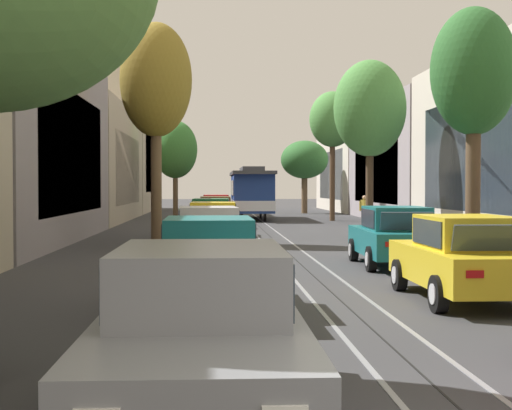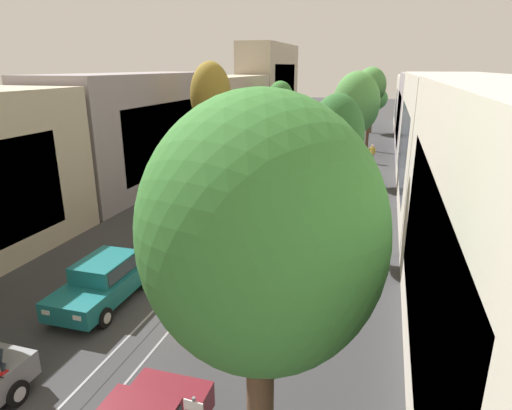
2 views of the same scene
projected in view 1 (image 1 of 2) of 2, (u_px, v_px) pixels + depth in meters
name	position (u px, v px, depth m)	size (l,w,h in m)	color
ground_plane	(269.00, 235.00, 32.19)	(173.26, 173.26, 0.00)	#38383A
trolley_track_rails	(261.00, 228.00, 37.11)	(1.14, 77.31, 0.01)	gray
building_facade_left	(64.00, 146.00, 38.07)	(5.49, 69.01, 10.85)	#BCAD93
building_facade_right	(469.00, 154.00, 36.16)	(5.78, 69.01, 7.56)	beige
parked_car_grey_near_left	(200.00, 336.00, 6.62)	(2.01, 4.37, 1.58)	slate
parked_car_teal_second_left	(209.00, 264.00, 12.75)	(2.03, 4.37, 1.58)	#196B70
parked_car_silver_mid_left	(208.00, 237.00, 19.41)	(2.14, 4.42, 1.58)	#B7B7BC
parked_car_yellow_fourth_left	(213.00, 225.00, 25.03)	(2.04, 4.38, 1.58)	gold
parked_car_green_fifth_left	(211.00, 217.00, 31.73)	(2.12, 4.41, 1.58)	#1E6038
parked_car_brown_sixth_left	(215.00, 212.00, 37.79)	(2.07, 4.39, 1.58)	brown
parked_car_red_far_left	(216.00, 208.00, 44.60)	(2.06, 4.39, 1.58)	red
parked_car_yellow_second_right	(465.00, 258.00, 13.78)	(2.01, 4.36, 1.58)	gold
parked_car_teal_mid_right	(395.00, 236.00, 19.71)	(2.07, 4.39, 1.58)	#196B70
street_tree_kerb_left_second	(156.00, 82.00, 27.74)	(2.69, 2.41, 8.22)	brown
street_tree_kerb_left_mid	(175.00, 150.00, 48.67)	(2.88, 2.67, 6.39)	brown
street_tree_kerb_right_second	(474.00, 76.00, 19.73)	(2.30, 2.03, 6.87)	brown
street_tree_kerb_right_mid	(370.00, 109.00, 32.37)	(3.16, 2.85, 7.60)	#4C3826
street_tree_kerb_right_fourth	(332.00, 120.00, 45.08)	(2.80, 2.82, 7.84)	brown
street_tree_kerb_right_far	(305.00, 160.00, 57.36)	(3.65, 3.98, 5.60)	brown
cable_car_trolley	(251.00, 193.00, 46.97)	(2.58, 9.14, 3.28)	navy
motorcycle_with_rider	(268.00, 341.00, 7.13)	(0.56, 1.99, 1.37)	black
pedestrian_on_right_pavement	(364.00, 209.00, 39.17)	(0.55, 0.40, 1.62)	slate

